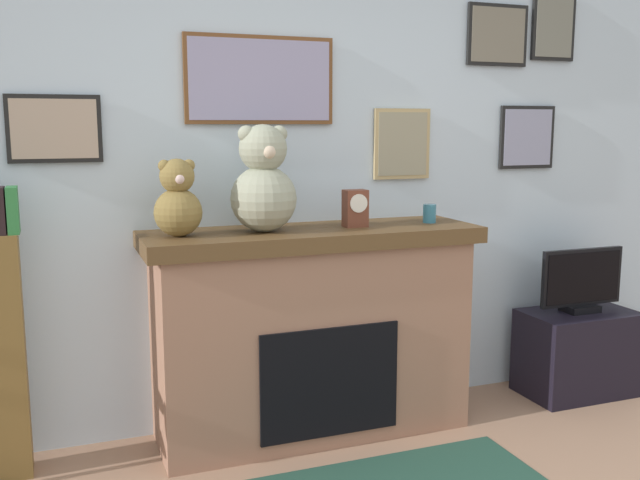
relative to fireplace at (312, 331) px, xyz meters
name	(u,v)px	position (x,y,z in m)	size (l,w,h in m)	color
back_wall	(291,177)	(-0.01, 0.31, 0.77)	(5.20, 0.15, 2.60)	silver
fireplace	(312,331)	(0.00, 0.00, 0.00)	(1.69, 0.55, 1.07)	#996B54
tv_stand	(577,352)	(1.65, -0.05, -0.29)	(0.65, 0.40, 0.50)	black
television	(582,282)	(1.65, -0.05, 0.14)	(0.55, 0.14, 0.37)	black
candle_jar	(429,214)	(0.65, -0.02, 0.58)	(0.07, 0.07, 0.10)	teal
mantel_clock	(355,208)	(0.22, -0.02, 0.62)	(0.12, 0.09, 0.19)	brown
teddy_bear_tan	(178,202)	(-0.67, -0.02, 0.69)	(0.22, 0.22, 0.36)	olive
teddy_bear_brown	(263,184)	(-0.26, -0.02, 0.76)	(0.32, 0.32, 0.51)	#999D84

